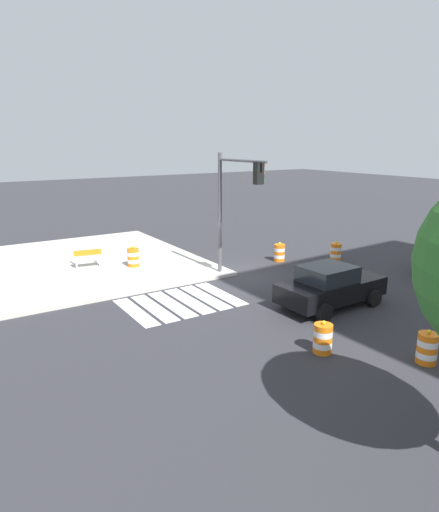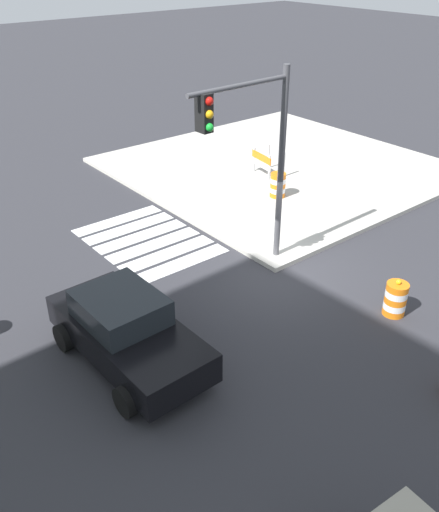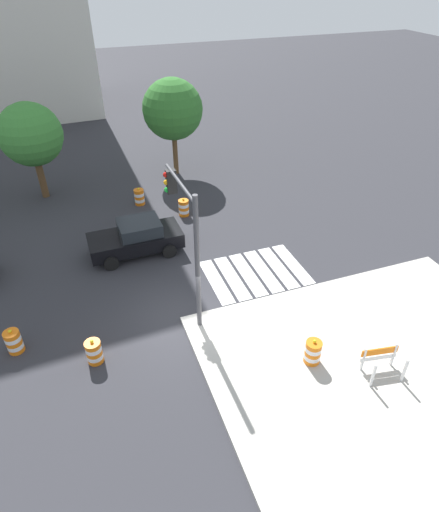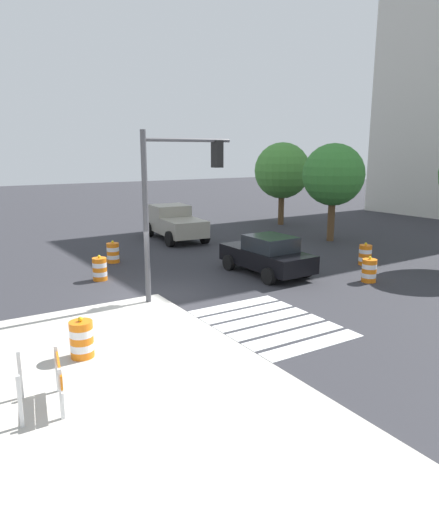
{
  "view_description": "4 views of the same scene",
  "coord_description": "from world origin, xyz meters",
  "px_view_note": "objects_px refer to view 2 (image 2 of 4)",
  "views": [
    {
      "loc": [
        11.68,
        16.6,
        6.15
      ],
      "look_at": [
        1.79,
        1.22,
        1.46
      ],
      "focal_mm": 31.56,
      "sensor_mm": 36.0,
      "label": 1
    },
    {
      "loc": [
        -9.58,
        9.83,
        8.33
      ],
      "look_at": [
        0.51,
        1.66,
        0.94
      ],
      "focal_mm": 38.82,
      "sensor_mm": 36.0,
      "label": 2
    },
    {
      "loc": [
        -2.77,
        -12.13,
        11.82
      ],
      "look_at": [
        2.13,
        1.38,
        1.65
      ],
      "focal_mm": 30.32,
      "sensor_mm": 36.0,
      "label": 3
    },
    {
      "loc": [
        14.4,
        -6.42,
        5.02
      ],
      "look_at": [
        1.08,
        1.86,
        1.49
      ],
      "focal_mm": 32.96,
      "sensor_mm": 36.0,
      "label": 4
    }
  ],
  "objects_px": {
    "construction_barricade": "(265,161)",
    "traffic_barrel_crosswalk_end": "(395,299)",
    "traffic_light_pole": "(253,141)",
    "sports_car": "(127,330)",
    "traffic_barrel_on_sidewalk": "(278,185)"
  },
  "relations": [
    {
      "from": "construction_barricade",
      "to": "traffic_barrel_crosswalk_end",
      "type": "bearing_deg",
      "value": 156.84
    },
    {
      "from": "traffic_barrel_crosswalk_end",
      "to": "traffic_light_pole",
      "type": "bearing_deg",
      "value": 20.97
    },
    {
      "from": "traffic_light_pole",
      "to": "sports_car",
      "type": "bearing_deg",
      "value": 104.01
    },
    {
      "from": "sports_car",
      "to": "traffic_barrel_crosswalk_end",
      "type": "height_order",
      "value": "sports_car"
    },
    {
      "from": "traffic_barrel_crosswalk_end",
      "to": "construction_barricade",
      "type": "distance_m",
      "value": 9.76
    },
    {
      "from": "traffic_barrel_crosswalk_end",
      "to": "traffic_light_pole",
      "type": "height_order",
      "value": "traffic_light_pole"
    },
    {
      "from": "traffic_barrel_crosswalk_end",
      "to": "construction_barricade",
      "type": "bearing_deg",
      "value": -23.16
    },
    {
      "from": "traffic_barrel_crosswalk_end",
      "to": "traffic_barrel_on_sidewalk",
      "type": "bearing_deg",
      "value": -21.01
    },
    {
      "from": "traffic_barrel_on_sidewalk",
      "to": "traffic_light_pole",
      "type": "height_order",
      "value": "traffic_light_pole"
    },
    {
      "from": "traffic_barrel_on_sidewalk",
      "to": "construction_barricade",
      "type": "bearing_deg",
      "value": -30.47
    },
    {
      "from": "sports_car",
      "to": "traffic_light_pole",
      "type": "distance_m",
      "value": 5.75
    },
    {
      "from": "construction_barricade",
      "to": "traffic_light_pole",
      "type": "relative_size",
      "value": 0.24
    },
    {
      "from": "construction_barricade",
      "to": "traffic_light_pole",
      "type": "xyz_separation_m",
      "value": [
        -5.07,
        5.33,
        3.19
      ]
    },
    {
      "from": "sports_car",
      "to": "construction_barricade",
      "type": "bearing_deg",
      "value": -58.1
    },
    {
      "from": "construction_barricade",
      "to": "traffic_light_pole",
      "type": "distance_m",
      "value": 8.02
    }
  ]
}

